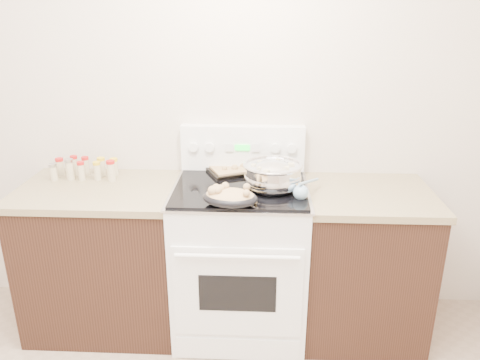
{
  "coord_description": "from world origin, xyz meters",
  "views": [
    {
      "loc": [
        0.47,
        -1.06,
        1.91
      ],
      "look_at": [
        0.35,
        1.37,
        1.0
      ],
      "focal_mm": 35.0,
      "sensor_mm": 36.0,
      "label": 1
    }
  ],
  "objects": [
    {
      "name": "room_shell",
      "position": [
        0.0,
        0.0,
        1.7
      ],
      "size": [
        4.1,
        3.6,
        2.75
      ],
      "color": "beige",
      "rests_on": "ground"
    },
    {
      "name": "counter_left",
      "position": [
        -0.48,
        1.43,
        0.46
      ],
      "size": [
        0.93,
        0.67,
        0.92
      ],
      "color": "black",
      "rests_on": "ground"
    },
    {
      "name": "counter_right",
      "position": [
        1.08,
        1.43,
        0.46
      ],
      "size": [
        0.73,
        0.67,
        0.92
      ],
      "color": "black",
      "rests_on": "ground"
    },
    {
      "name": "kitchen_range",
      "position": [
        0.35,
        1.42,
        0.49
      ],
      "size": [
        0.78,
        0.73,
        1.22
      ],
      "color": "white",
      "rests_on": "ground"
    },
    {
      "name": "mixing_bowl",
      "position": [
        0.53,
        1.39,
        1.02
      ],
      "size": [
        0.33,
        0.33,
        0.19
      ],
      "color": "silver",
      "rests_on": "kitchen_range"
    },
    {
      "name": "roasting_pan",
      "position": [
        0.31,
        1.15,
        0.99
      ],
      "size": [
        0.32,
        0.24,
        0.11
      ],
      "color": "black",
      "rests_on": "kitchen_range"
    },
    {
      "name": "baking_sheet",
      "position": [
        0.33,
        1.7,
        0.96
      ],
      "size": [
        0.48,
        0.42,
        0.06
      ],
      "color": "black",
      "rests_on": "kitchen_range"
    },
    {
      "name": "wooden_spoon",
      "position": [
        0.33,
        1.21,
        0.95
      ],
      "size": [
        0.17,
        0.21,
        0.04
      ],
      "color": "tan",
      "rests_on": "kitchen_range"
    },
    {
      "name": "blue_ladle",
      "position": [
        0.69,
        1.27,
        0.98
      ],
      "size": [
        0.16,
        0.26,
        0.1
      ],
      "color": "#7DA1BB",
      "rests_on": "kitchen_range"
    },
    {
      "name": "spice_jars",
      "position": [
        -0.6,
        1.58,
        0.98
      ],
      "size": [
        0.4,
        0.15,
        0.13
      ],
      "color": "#BFB28C",
      "rests_on": "counter_left"
    }
  ]
}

